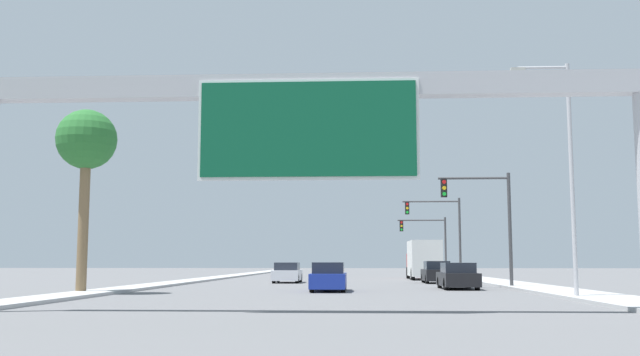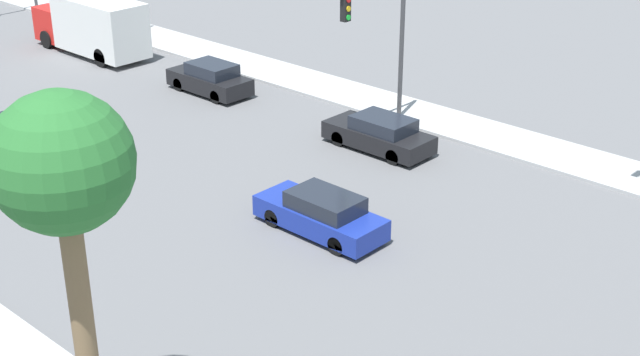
{
  "view_description": "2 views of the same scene",
  "coord_description": "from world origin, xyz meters",
  "px_view_note": "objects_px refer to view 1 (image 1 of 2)",
  "views": [
    {
      "loc": [
        1.45,
        -3.44,
        1.55
      ],
      "look_at": [
        0.0,
        24.72,
        4.83
      ],
      "focal_mm": 40.0,
      "sensor_mm": 36.0,
      "label": 1
    },
    {
      "loc": [
        -19.65,
        15.32,
        14.14
      ],
      "look_at": [
        -0.74,
        32.69,
        2.46
      ],
      "focal_mm": 50.0,
      "sensor_mm": 36.0,
      "label": 2
    }
  ],
  "objects_px": {
    "car_far_left": "(437,273)",
    "traffic_light_far_intersection": "(429,236)",
    "car_far_center": "(287,273)",
    "car_mid_center": "(458,277)",
    "palm_tree_background": "(86,144)",
    "street_lamp_right": "(565,161)",
    "truck_box_primary": "(423,260)",
    "traffic_light_near_intersection": "(488,211)",
    "traffic_light_mid_block": "(442,224)",
    "car_near_center": "(329,278)",
    "sign_gantry": "(309,113)"
  },
  "relations": [
    {
      "from": "sign_gantry",
      "to": "traffic_light_far_intersection",
      "type": "bearing_deg",
      "value": 80.18
    },
    {
      "from": "car_far_center",
      "to": "palm_tree_background",
      "type": "bearing_deg",
      "value": -113.99
    },
    {
      "from": "car_mid_center",
      "to": "traffic_light_near_intersection",
      "type": "distance_m",
      "value": 4.5
    },
    {
      "from": "traffic_light_near_intersection",
      "to": "traffic_light_far_intersection",
      "type": "bearing_deg",
      "value": 90.63
    },
    {
      "from": "traffic_light_near_intersection",
      "to": "traffic_light_mid_block",
      "type": "xyz_separation_m",
      "value": [
        -0.24,
        20.0,
        0.25
      ]
    },
    {
      "from": "sign_gantry",
      "to": "traffic_light_mid_block",
      "type": "distance_m",
      "value": 41.07
    },
    {
      "from": "car_mid_center",
      "to": "car_near_center",
      "type": "xyz_separation_m",
      "value": [
        -7.0,
        -3.17,
        0.01
      ]
    },
    {
      "from": "car_far_left",
      "to": "traffic_light_mid_block",
      "type": "relative_size",
      "value": 0.64
    },
    {
      "from": "traffic_light_far_intersection",
      "to": "street_lamp_right",
      "type": "xyz_separation_m",
      "value": [
        1.42,
        -41.73,
        1.67
      ]
    },
    {
      "from": "car_mid_center",
      "to": "car_far_left",
      "type": "bearing_deg",
      "value": 90.0
    },
    {
      "from": "car_far_center",
      "to": "truck_box_primary",
      "type": "height_order",
      "value": "truck_box_primary"
    },
    {
      "from": "car_near_center",
      "to": "car_far_left",
      "type": "bearing_deg",
      "value": 62.91
    },
    {
      "from": "car_far_center",
      "to": "car_near_center",
      "type": "height_order",
      "value": "car_near_center"
    },
    {
      "from": "street_lamp_right",
      "to": "palm_tree_background",
      "type": "bearing_deg",
      "value": 171.23
    },
    {
      "from": "car_far_center",
      "to": "car_mid_center",
      "type": "xyz_separation_m",
      "value": [
        10.5,
        -10.99,
        0.01
      ]
    },
    {
      "from": "palm_tree_background",
      "to": "car_far_left",
      "type": "bearing_deg",
      "value": 43.33
    },
    {
      "from": "sign_gantry",
      "to": "palm_tree_background",
      "type": "relative_size",
      "value": 2.31
    },
    {
      "from": "car_near_center",
      "to": "car_far_left",
      "type": "distance_m",
      "value": 15.37
    },
    {
      "from": "traffic_light_far_intersection",
      "to": "palm_tree_background",
      "type": "bearing_deg",
      "value": -117.66
    },
    {
      "from": "traffic_light_far_intersection",
      "to": "street_lamp_right",
      "type": "bearing_deg",
      "value": -88.05
    },
    {
      "from": "truck_box_primary",
      "to": "traffic_light_mid_block",
      "type": "bearing_deg",
      "value": 37.27
    },
    {
      "from": "sign_gantry",
      "to": "palm_tree_background",
      "type": "height_order",
      "value": "palm_tree_background"
    },
    {
      "from": "sign_gantry",
      "to": "car_near_center",
      "type": "xyz_separation_m",
      "value": [
        0.0,
        15.42,
        -5.34
      ]
    },
    {
      "from": "traffic_light_near_intersection",
      "to": "palm_tree_background",
      "type": "distance_m",
      "value": 22.28
    },
    {
      "from": "car_mid_center",
      "to": "traffic_light_far_intersection",
      "type": "xyz_separation_m",
      "value": [
        1.67,
        31.51,
        3.32
      ]
    },
    {
      "from": "truck_box_primary",
      "to": "car_near_center",
      "type": "bearing_deg",
      "value": -106.7
    },
    {
      "from": "car_mid_center",
      "to": "traffic_light_far_intersection",
      "type": "bearing_deg",
      "value": 86.97
    },
    {
      "from": "truck_box_primary",
      "to": "traffic_light_far_intersection",
      "type": "height_order",
      "value": "traffic_light_far_intersection"
    },
    {
      "from": "car_far_center",
      "to": "car_near_center",
      "type": "bearing_deg",
      "value": -76.11
    },
    {
      "from": "car_near_center",
      "to": "traffic_light_far_intersection",
      "type": "height_order",
      "value": "traffic_light_far_intersection"
    },
    {
      "from": "street_lamp_right",
      "to": "sign_gantry",
      "type": "bearing_deg",
      "value": -140.31
    },
    {
      "from": "car_far_left",
      "to": "traffic_light_far_intersection",
      "type": "bearing_deg",
      "value": 85.45
    },
    {
      "from": "car_far_left",
      "to": "traffic_light_near_intersection",
      "type": "distance_m",
      "value": 9.94
    },
    {
      "from": "car_far_center",
      "to": "street_lamp_right",
      "type": "distance_m",
      "value": 25.68
    },
    {
      "from": "car_far_center",
      "to": "palm_tree_background",
      "type": "height_order",
      "value": "palm_tree_background"
    },
    {
      "from": "traffic_light_near_intersection",
      "to": "traffic_light_far_intersection",
      "type": "xyz_separation_m",
      "value": [
        -0.33,
        30.0,
        -0.41
      ]
    },
    {
      "from": "traffic_light_mid_block",
      "to": "street_lamp_right",
      "type": "relative_size",
      "value": 0.71
    },
    {
      "from": "traffic_light_far_intersection",
      "to": "sign_gantry",
      "type": "bearing_deg",
      "value": -99.82
    },
    {
      "from": "car_far_center",
      "to": "sign_gantry",
      "type": "bearing_deg",
      "value": -83.25
    },
    {
      "from": "traffic_light_near_intersection",
      "to": "street_lamp_right",
      "type": "xyz_separation_m",
      "value": [
        1.09,
        -11.73,
        1.26
      ]
    },
    {
      "from": "sign_gantry",
      "to": "car_near_center",
      "type": "relative_size",
      "value": 4.31
    },
    {
      "from": "car_mid_center",
      "to": "traffic_light_near_intersection",
      "type": "bearing_deg",
      "value": 37.04
    },
    {
      "from": "palm_tree_background",
      "to": "street_lamp_right",
      "type": "relative_size",
      "value": 0.9
    },
    {
      "from": "truck_box_primary",
      "to": "street_lamp_right",
      "type": "height_order",
      "value": "street_lamp_right"
    },
    {
      "from": "car_near_center",
      "to": "traffic_light_mid_block",
      "type": "relative_size",
      "value": 0.68
    },
    {
      "from": "car_mid_center",
      "to": "street_lamp_right",
      "type": "distance_m",
      "value": 11.79
    },
    {
      "from": "car_mid_center",
      "to": "truck_box_primary",
      "type": "height_order",
      "value": "truck_box_primary"
    },
    {
      "from": "car_far_center",
      "to": "palm_tree_background",
      "type": "relative_size",
      "value": 0.5
    },
    {
      "from": "car_far_left",
      "to": "traffic_light_far_intersection",
      "type": "distance_m",
      "value": 21.31
    },
    {
      "from": "traffic_light_near_intersection",
      "to": "street_lamp_right",
      "type": "relative_size",
      "value": 0.68
    }
  ]
}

